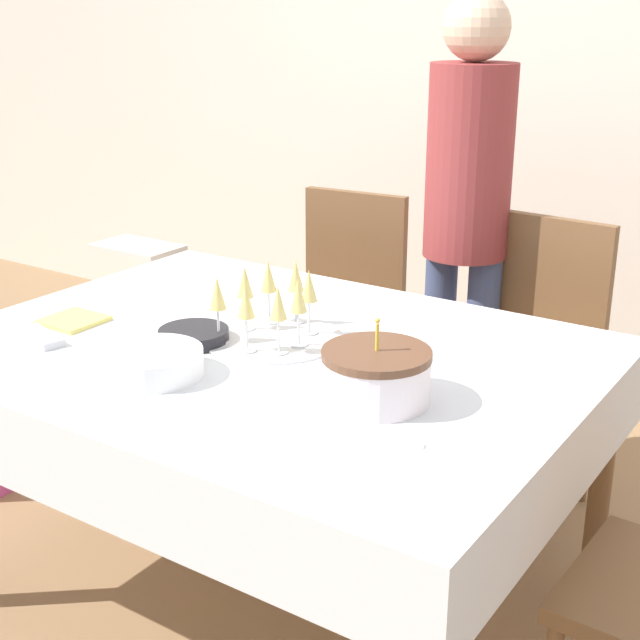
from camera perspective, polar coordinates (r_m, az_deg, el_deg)
ground_plane at (r=2.63m, az=-3.08°, el=-17.28°), size 12.00×12.00×0.00m
wall_back at (r=3.80m, az=14.54°, el=15.49°), size 8.00×0.05×2.70m
dining_table at (r=2.30m, az=-3.37°, el=-4.05°), size 1.61×1.20×0.76m
dining_chair_far_left at (r=3.25m, az=1.35°, el=0.42°), size 0.45×0.45×0.94m
dining_chair_far_right at (r=2.95m, az=13.32°, el=-2.14°), size 0.45×0.45×0.94m
birthday_cake at (r=1.93m, az=3.62°, el=-3.58°), size 0.24×0.24×0.19m
champagne_tray at (r=2.28m, az=-3.15°, el=0.73°), size 0.37×0.37×0.18m
plate_stack_main at (r=2.11m, az=-10.59°, el=-2.70°), size 0.23×0.23×0.06m
plate_stack_dessert at (r=2.30m, az=-8.09°, el=-1.00°), size 0.18×0.18×0.03m
cake_knife at (r=1.78m, az=1.85°, el=-7.69°), size 0.28×0.14×0.00m
fork_pile at (r=2.41m, az=-17.49°, el=-1.03°), size 0.18×0.10×0.02m
napkin_pile at (r=2.52m, az=-15.52°, el=-0.02°), size 0.15×0.15×0.01m
person_standing at (r=2.99m, az=9.41°, el=7.65°), size 0.28×0.28×1.62m
high_chair at (r=3.61m, az=-10.48°, el=1.51°), size 0.33×0.35×0.71m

